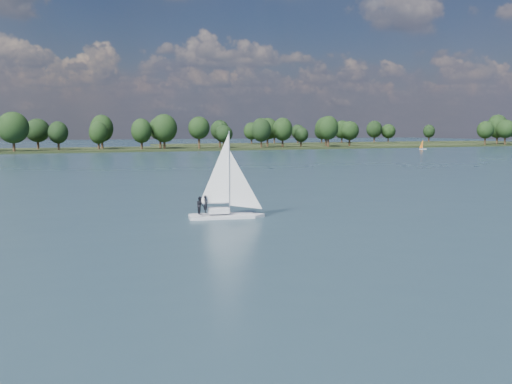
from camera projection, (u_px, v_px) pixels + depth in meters
ground at (99, 171)px, 113.79m from camera, size 700.00×700.00×0.00m
far_shore at (57, 151)px, 216.05m from camera, size 660.00×40.00×1.50m
far_shore_back at (348, 144)px, 322.74m from camera, size 220.00×30.00×1.40m
sailboat at (222, 193)px, 52.96m from camera, size 6.70×2.96×8.52m
dinghy_orange at (423, 147)px, 235.74m from camera, size 3.00×1.89×4.47m
treeline at (30, 130)px, 208.12m from camera, size 563.38×73.95×18.24m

